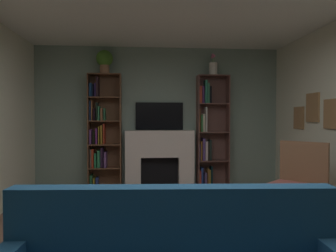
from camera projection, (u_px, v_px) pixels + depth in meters
wall_back_accent at (159, 118)px, 6.12m from camera, size 4.74×0.06×2.69m
fireplace at (160, 158)px, 5.98m from camera, size 1.38×0.55×1.11m
tv at (159, 116)px, 6.06m from camera, size 0.90×0.06×0.52m
bookshelf_left at (102, 134)px, 5.89m from camera, size 0.60×0.31×2.15m
bookshelf_right at (209, 135)px, 6.08m from camera, size 0.60×0.28×2.15m
potted_plant at (105, 60)px, 5.82m from camera, size 0.30×0.30×0.44m
vase_with_flowers at (213, 68)px, 6.00m from camera, size 0.16×0.16×0.41m
armchair at (298, 182)px, 4.01m from camera, size 0.84×0.84×1.04m
coffee_table at (164, 242)px, 2.56m from camera, size 0.96×0.45×0.41m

